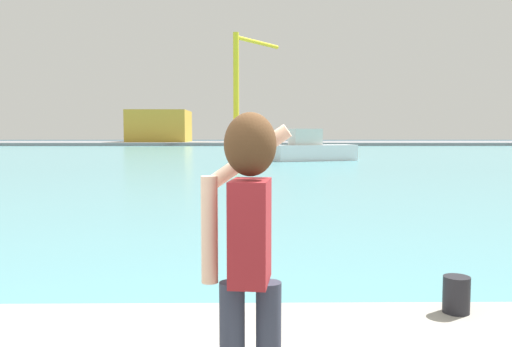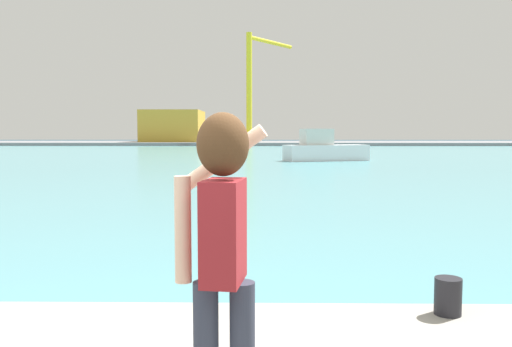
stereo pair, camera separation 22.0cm
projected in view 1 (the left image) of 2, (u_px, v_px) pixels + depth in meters
The scene contains 8 objects.
ground_plane at pixel (246, 154), 52.87m from camera, with size 220.00×220.00×0.00m, color #334751.
harbor_water at pixel (247, 153), 54.86m from camera, with size 140.00×100.00×0.02m, color #599EA8.
far_shore_dock at pixel (248, 143), 94.72m from camera, with size 140.00×20.00×0.51m, color gray.
person_photographer at pixel (248, 238), 2.80m from camera, with size 0.53×0.56×1.74m.
harbor_bollard at pixel (456, 295), 4.71m from camera, with size 0.24×0.24×0.33m, color black.
boat_moored at pixel (313, 149), 39.18m from camera, with size 6.59×3.80×2.40m.
warehouse_left at pixel (160, 126), 94.91m from camera, with size 10.52×11.30×5.68m, color gold.
port_crane at pixel (242, 76), 91.61m from camera, with size 8.49×11.34×18.96m.
Camera 1 is at (0.33, -2.88, 2.10)m, focal length 36.44 mm.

